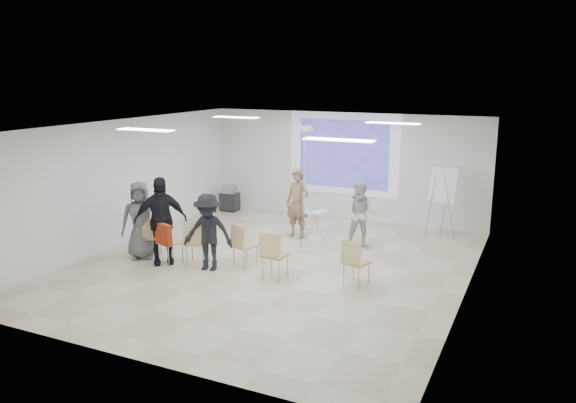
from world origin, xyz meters
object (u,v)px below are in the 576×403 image
at_px(chair_right_inner, 273,252).
at_px(audience_mid, 208,227).
at_px(audience_left, 160,214).
at_px(pedestal_table, 316,223).
at_px(laptop, 198,241).
at_px(chair_left_inner, 196,240).
at_px(chair_center, 242,243).
at_px(player_left, 298,199).
at_px(chair_left_mid, 167,239).
at_px(player_right, 361,211).
at_px(audience_outer, 140,216).
at_px(av_cart, 230,199).
at_px(flipchart_easel, 443,184).
at_px(chair_far_left, 149,234).
at_px(chair_right_far, 354,259).

bearing_deg(chair_right_inner, audience_mid, -177.16).
relative_size(audience_left, audience_mid, 1.19).
height_order(pedestal_table, laptop, pedestal_table).
distance_m(chair_left_inner, audience_mid, 0.54).
distance_m(chair_center, audience_mid, 0.80).
height_order(player_left, chair_left_mid, player_left).
bearing_deg(player_right, audience_outer, -161.93).
height_order(audience_outer, av_cart, audience_outer).
bearing_deg(chair_center, av_cart, 145.17).
bearing_deg(av_cart, player_right, -23.89).
height_order(chair_left_inner, audience_left, audience_left).
height_order(player_right, chair_left_inner, player_right).
height_order(chair_center, av_cart, chair_center).
bearing_deg(player_left, chair_left_mid, -111.58).
distance_m(player_right, audience_outer, 5.04).
height_order(player_right, audience_left, audience_left).
bearing_deg(chair_left_inner, player_right, 27.65).
bearing_deg(player_left, audience_left, -114.15).
bearing_deg(audience_mid, chair_left_mid, 173.20).
bearing_deg(chair_left_inner, flipchart_easel, 28.54).
distance_m(audience_mid, av_cart, 5.23).
xyz_separation_m(player_right, chair_left_inner, (-2.83, -2.68, -0.33)).
relative_size(chair_far_left, chair_right_inner, 0.93).
relative_size(chair_right_far, audience_outer, 0.47).
height_order(chair_far_left, audience_outer, audience_outer).
distance_m(chair_left_mid, chair_center, 1.65).
relative_size(flipchart_easel, av_cart, 2.46).
bearing_deg(audience_mid, chair_right_far, -5.81).
height_order(player_left, av_cart, player_left).
xyz_separation_m(chair_left_mid, audience_outer, (-0.80, 0.14, 0.41)).
bearing_deg(player_left, chair_far_left, -121.81).
distance_m(player_right, chair_right_far, 2.51).
height_order(pedestal_table, player_right, player_right).
bearing_deg(pedestal_table, player_right, -9.38).
bearing_deg(audience_outer, audience_left, -43.54).
height_order(chair_right_inner, audience_left, audience_left).
bearing_deg(audience_left, chair_far_left, 119.02).
bearing_deg(flipchart_easel, player_right, -118.97).
bearing_deg(pedestal_table, chair_center, -103.71).
height_order(chair_far_left, chair_left_mid, chair_left_mid).
xyz_separation_m(player_right, av_cart, (-4.70, 1.88, -0.55)).
relative_size(player_right, av_cart, 2.36).
bearing_deg(player_left, chair_right_inner, -68.07).
bearing_deg(audience_left, audience_mid, -37.13).
height_order(chair_right_far, flipchart_easel, flipchart_easel).
height_order(chair_left_mid, chair_right_inner, chair_right_inner).
distance_m(player_left, chair_left_mid, 3.56).
xyz_separation_m(chair_left_inner, chair_center, (0.97, 0.31, -0.03)).
relative_size(player_right, chair_center, 1.94).
xyz_separation_m(chair_left_inner, laptop, (-0.02, 0.10, -0.05)).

